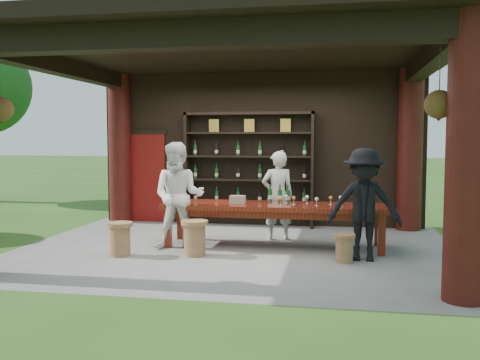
% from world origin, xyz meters
% --- Properties ---
extents(ground, '(90.00, 90.00, 0.00)m').
position_xyz_m(ground, '(0.00, 0.00, 0.00)').
color(ground, '#2D5119').
rests_on(ground, ground).
extents(pavilion, '(7.50, 6.00, 3.60)m').
position_xyz_m(pavilion, '(-0.01, 0.43, 2.13)').
color(pavilion, slate).
rests_on(pavilion, ground).
extents(wine_shelf, '(2.77, 0.42, 2.44)m').
position_xyz_m(wine_shelf, '(-0.18, 2.45, 1.22)').
color(wine_shelf, black).
rests_on(wine_shelf, ground).
extents(tasting_table, '(3.83, 1.00, 0.75)m').
position_xyz_m(tasting_table, '(0.61, 0.31, 0.64)').
color(tasting_table, '#5D1A0D').
rests_on(tasting_table, ground).
extents(stool_near_left, '(0.43, 0.43, 0.57)m').
position_xyz_m(stool_near_left, '(-0.55, -0.63, 0.30)').
color(stool_near_left, brown).
rests_on(stool_near_left, ground).
extents(stool_near_right, '(0.33, 0.33, 0.43)m').
position_xyz_m(stool_near_right, '(1.81, -0.66, 0.23)').
color(stool_near_right, brown).
rests_on(stool_near_right, ground).
extents(stool_far_left, '(0.41, 0.41, 0.54)m').
position_xyz_m(stool_far_left, '(-1.73, -0.85, 0.29)').
color(stool_far_left, brown).
rests_on(stool_far_left, ground).
extents(host, '(0.70, 0.57, 1.65)m').
position_xyz_m(host, '(0.60, 0.98, 0.82)').
color(host, silver).
rests_on(host, ground).
extents(guest_woman, '(0.94, 0.76, 1.82)m').
position_xyz_m(guest_woman, '(-0.93, -0.23, 0.91)').
color(guest_woman, white).
rests_on(guest_woman, ground).
extents(guest_man, '(1.14, 0.69, 1.73)m').
position_xyz_m(guest_man, '(2.10, -0.47, 0.87)').
color(guest_man, black).
rests_on(guest_man, ground).
extents(table_bottles, '(0.40, 0.15, 0.31)m').
position_xyz_m(table_bottles, '(0.67, 0.62, 0.90)').
color(table_bottles, '#194C1E').
rests_on(table_bottles, tasting_table).
extents(table_glasses, '(1.07, 0.47, 0.15)m').
position_xyz_m(table_glasses, '(1.27, 0.32, 0.82)').
color(table_glasses, silver).
rests_on(table_glasses, tasting_table).
extents(napkin_basket, '(0.26, 0.18, 0.14)m').
position_xyz_m(napkin_basket, '(-0.01, 0.24, 0.82)').
color(napkin_basket, '#BF6672').
rests_on(napkin_basket, tasting_table).
extents(shrubs, '(14.21, 8.03, 1.36)m').
position_xyz_m(shrubs, '(2.33, 0.75, 0.56)').
color(shrubs, '#194C14').
rests_on(shrubs, ground).
extents(trees, '(22.25, 10.30, 4.80)m').
position_xyz_m(trees, '(3.70, 1.90, 3.37)').
color(trees, '#3F2819').
rests_on(trees, ground).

